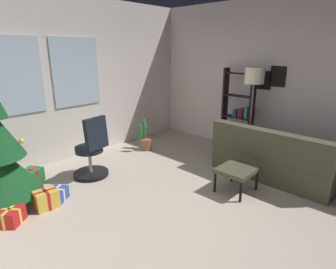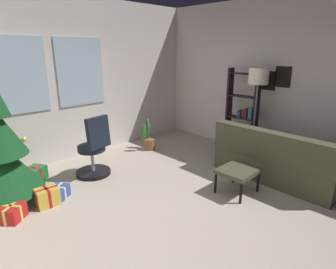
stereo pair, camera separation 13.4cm
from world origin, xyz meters
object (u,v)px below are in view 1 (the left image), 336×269
Objects in this scene: gift_box_green at (31,176)px; floor_lamp at (254,83)px; footstool at (237,171)px; potted_plant at (144,138)px; gift_box_red at (10,216)px; bookshelf at (237,116)px; gift_box_blue at (56,195)px; office_chair at (92,154)px; couch at (285,158)px; gift_box_gold at (46,199)px.

floor_lamp is at bearing -30.79° from gift_box_green.
potted_plant is (0.28, 2.28, -0.06)m from footstool.
gift_box_red is 0.22× the size of bookshelf.
gift_box_blue is (-1.92, 1.65, -0.23)m from footstool.
potted_plant is at bearing 13.09° from office_chair.
couch is 6.47× the size of gift_box_gold.
couch is 3.56m from gift_box_blue.
couch is 5.24× the size of gift_box_red.
office_chair reaches higher than gift_box_green.
gift_box_gold is (-0.15, -0.87, 0.01)m from gift_box_green.
footstool is 2.30m from potted_plant.
couch is at bearing -113.35° from bookshelf.
bookshelf reaches higher than potted_plant.
potted_plant is at bearing 14.60° from gift_box_red.
floor_lamp is at bearing -15.21° from gift_box_red.
gift_box_green is 0.24× the size of floor_lamp.
footstool is at bearing -159.11° from floor_lamp.
floor_lamp is (3.25, -1.94, 1.31)m from gift_box_green.
gift_box_green is at bearing 91.39° from gift_box_blue.
couch is 3.61× the size of footstool.
gift_box_red is 1.23× the size of gift_box_gold.
bookshelf is at bearing 66.65° from couch.
gift_box_green is 0.25× the size of bookshelf.
gift_box_green reaches higher than gift_box_blue.
gift_box_gold is (-2.09, 1.57, -0.20)m from footstool.
footstool is 1.79× the size of gift_box_gold.
gift_box_green is at bearing 175.91° from potted_plant.
gift_box_green is at bearing 137.76° from couch.
bookshelf reaches higher than couch.
gift_box_red is 0.62m from gift_box_blue.
office_chair reaches higher than gift_box_red.
gift_box_gold is (0.45, 0.03, 0.03)m from gift_box_red.
potted_plant is (-0.78, 2.56, -0.03)m from couch.
gift_box_blue is 3.63m from bookshelf.
office_chair is 0.60× the size of floor_lamp.
potted_plant reaches higher than gift_box_red.
gift_box_blue is 0.57× the size of potted_plant.
office_chair is (0.79, -0.49, 0.28)m from gift_box_green.
floor_lamp reaches higher than gift_box_red.
office_chair is at bearing 120.57° from footstool.
gift_box_gold reaches higher than gift_box_blue.
gift_box_green is 0.97m from office_chair.
bookshelf is at bearing -46.37° from potted_plant.
bookshelf reaches higher than office_chair.
floor_lamp is (3.23, -1.15, 1.33)m from gift_box_blue.
couch is 3.66m from gift_box_gold.
gift_box_red is 0.45m from gift_box_gold.
gift_box_red is at bearing -176.65° from gift_box_gold.
office_chair is (1.38, 0.40, 0.29)m from gift_box_red.
floor_lamp reaches higher than footstool.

